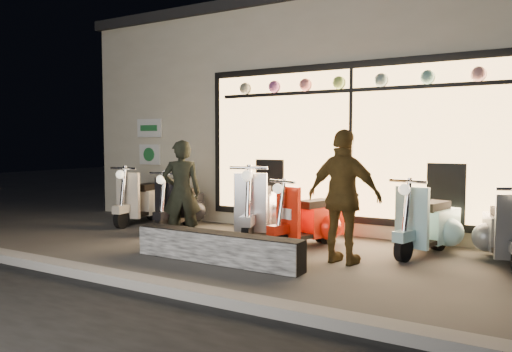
{
  "coord_description": "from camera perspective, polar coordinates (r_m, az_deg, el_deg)",
  "views": [
    {
      "loc": [
        3.61,
        -5.9,
        1.58
      ],
      "look_at": [
        -0.22,
        0.6,
        1.05
      ],
      "focal_mm": 35.0,
      "sensor_mm": 36.0,
      "label": 1
    }
  ],
  "objects": [
    {
      "name": "scooter_cream",
      "position": [
        9.96,
        -12.5,
        -2.74
      ],
      "size": [
        0.62,
        1.49,
        1.06
      ],
      "rotation": [
        0.0,
        0.0,
        0.16
      ],
      "color": "black",
      "rests_on": "ground"
    },
    {
      "name": "graffiti_barrier",
      "position": [
        6.56,
        -4.43,
        -8.14
      ],
      "size": [
        2.42,
        0.28,
        0.4
      ],
      "primitive_type": "cube",
      "color": "black",
      "rests_on": "ground"
    },
    {
      "name": "scooter_black",
      "position": [
        9.2,
        -8.46,
        -3.37
      ],
      "size": [
        0.63,
        1.42,
        1.01
      ],
      "rotation": [
        0.0,
        0.0,
        0.19
      ],
      "color": "black",
      "rests_on": "ground"
    },
    {
      "name": "shop_building",
      "position": [
        11.48,
        12.24,
        6.53
      ],
      "size": [
        10.2,
        6.23,
        4.2
      ],
      "color": "beige",
      "rests_on": "ground"
    },
    {
      "name": "ground",
      "position": [
        7.1,
        -0.94,
        -8.85
      ],
      "size": [
        40.0,
        40.0,
        0.0
      ],
      "primitive_type": "plane",
      "color": "#383533",
      "rests_on": "ground"
    },
    {
      "name": "kerb",
      "position": [
        5.53,
        -12.07,
        -12.03
      ],
      "size": [
        40.0,
        0.25,
        0.12
      ],
      "primitive_type": "cube",
      "color": "slate",
      "rests_on": "ground"
    },
    {
      "name": "woman",
      "position": [
        6.48,
        10.02,
        -2.36
      ],
      "size": [
        1.06,
        0.54,
        1.73
      ],
      "primitive_type": "imported",
      "rotation": [
        0.0,
        0.0,
        3.03
      ],
      "color": "brown",
      "rests_on": "ground"
    },
    {
      "name": "scooter_silver",
      "position": [
        8.35,
        0.25,
        -3.69
      ],
      "size": [
        0.86,
        1.6,
        1.15
      ],
      "rotation": [
        0.0,
        0.0,
        0.33
      ],
      "color": "black",
      "rests_on": "ground"
    },
    {
      "name": "man",
      "position": [
        7.7,
        -8.51,
        -1.86
      ],
      "size": [
        0.69,
        0.66,
        1.59
      ],
      "primitive_type": "imported",
      "rotation": [
        0.0,
        0.0,
        3.81
      ],
      "color": "black",
      "rests_on": "ground"
    },
    {
      "name": "scooter_red",
      "position": [
        7.6,
        6.53,
        -4.99
      ],
      "size": [
        0.74,
        1.37,
        0.98
      ],
      "rotation": [
        0.0,
        0.0,
        -0.34
      ],
      "color": "black",
      "rests_on": "ground"
    },
    {
      "name": "scooter_blue",
      "position": [
        7.47,
        19.32,
        -5.19
      ],
      "size": [
        0.7,
        1.45,
        1.03
      ],
      "rotation": [
        0.0,
        0.0,
        -0.26
      ],
      "color": "black",
      "rests_on": "ground"
    },
    {
      "name": "scooter_grey",
      "position": [
        7.29,
        26.61,
        -5.74
      ],
      "size": [
        0.68,
        1.4,
        0.99
      ],
      "rotation": [
        0.0,
        0.0,
        0.26
      ],
      "color": "black",
      "rests_on": "ground"
    }
  ]
}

